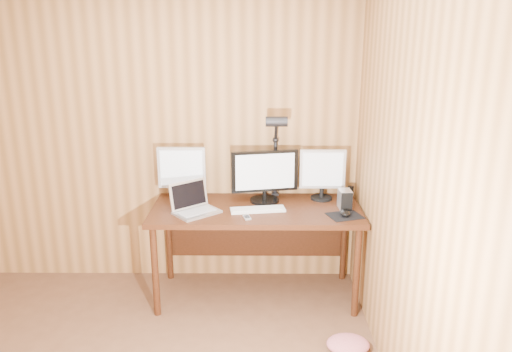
{
  "coord_description": "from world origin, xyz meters",
  "views": [
    {
      "loc": [
        0.96,
        -1.97,
        2.07
      ],
      "look_at": [
        0.93,
        1.58,
        1.02
      ],
      "focal_mm": 35.0,
      "sensor_mm": 36.0,
      "label": 1
    }
  ],
  "objects_px": {
    "desk": "(256,219)",
    "speaker": "(350,193)",
    "monitor_left": "(182,172)",
    "laptop": "(193,205)",
    "keyboard": "(258,209)",
    "hard_drive": "(345,199)",
    "monitor_right": "(322,173)",
    "monitor_center": "(265,176)",
    "mouse": "(345,213)",
    "phone": "(247,217)",
    "desk_lamp": "(276,144)"
  },
  "relations": [
    {
      "from": "desk",
      "to": "speaker",
      "type": "distance_m",
      "value": 0.79
    },
    {
      "from": "monitor_left",
      "to": "laptop",
      "type": "height_order",
      "value": "monitor_left"
    },
    {
      "from": "keyboard",
      "to": "hard_drive",
      "type": "height_order",
      "value": "hard_drive"
    },
    {
      "from": "keyboard",
      "to": "desk",
      "type": "bearing_deg",
      "value": 87.09
    },
    {
      "from": "monitor_right",
      "to": "hard_drive",
      "type": "relative_size",
      "value": 2.82
    },
    {
      "from": "monitor_center",
      "to": "hard_drive",
      "type": "xyz_separation_m",
      "value": [
        0.61,
        -0.15,
        -0.14
      ]
    },
    {
      "from": "monitor_left",
      "to": "mouse",
      "type": "bearing_deg",
      "value": -16.07
    },
    {
      "from": "phone",
      "to": "desk_lamp",
      "type": "distance_m",
      "value": 0.66
    },
    {
      "from": "laptop",
      "to": "phone",
      "type": "distance_m",
      "value": 0.43
    },
    {
      "from": "phone",
      "to": "hard_drive",
      "type": "bearing_deg",
      "value": 1.59
    },
    {
      "from": "laptop",
      "to": "keyboard",
      "type": "height_order",
      "value": "laptop"
    },
    {
      "from": "monitor_right",
      "to": "monitor_left",
      "type": "bearing_deg",
      "value": -179.92
    },
    {
      "from": "phone",
      "to": "monitor_right",
      "type": "bearing_deg",
      "value": 21.28
    },
    {
      "from": "desk",
      "to": "phone",
      "type": "bearing_deg",
      "value": -102.61
    },
    {
      "from": "keyboard",
      "to": "speaker",
      "type": "distance_m",
      "value": 0.79
    },
    {
      "from": "mouse",
      "to": "desk_lamp",
      "type": "xyz_separation_m",
      "value": [
        -0.5,
        0.38,
        0.43
      ]
    },
    {
      "from": "desk",
      "to": "monitor_left",
      "type": "xyz_separation_m",
      "value": [
        -0.59,
        0.13,
        0.35
      ]
    },
    {
      "from": "laptop",
      "to": "speaker",
      "type": "height_order",
      "value": "laptop"
    },
    {
      "from": "monitor_center",
      "to": "desk_lamp",
      "type": "relative_size",
      "value": 0.72
    },
    {
      "from": "keyboard",
      "to": "desk_lamp",
      "type": "xyz_separation_m",
      "value": [
        0.14,
        0.28,
        0.44
      ]
    },
    {
      "from": "monitor_left",
      "to": "desk_lamp",
      "type": "bearing_deg",
      "value": 1.46
    },
    {
      "from": "monitor_right",
      "to": "mouse",
      "type": "relative_size",
      "value": 3.56
    },
    {
      "from": "mouse",
      "to": "phone",
      "type": "xyz_separation_m",
      "value": [
        -0.72,
        -0.05,
        -0.02
      ]
    },
    {
      "from": "speaker",
      "to": "phone",
      "type": "bearing_deg",
      "value": -152.6
    },
    {
      "from": "desk",
      "to": "keyboard",
      "type": "height_order",
      "value": "keyboard"
    },
    {
      "from": "mouse",
      "to": "desk_lamp",
      "type": "bearing_deg",
      "value": 112.46
    },
    {
      "from": "keyboard",
      "to": "desk_lamp",
      "type": "height_order",
      "value": "desk_lamp"
    },
    {
      "from": "laptop",
      "to": "mouse",
      "type": "height_order",
      "value": "laptop"
    },
    {
      "from": "monitor_center",
      "to": "speaker",
      "type": "height_order",
      "value": "monitor_center"
    },
    {
      "from": "hard_drive",
      "to": "laptop",
      "type": "bearing_deg",
      "value": -179.38
    },
    {
      "from": "monitor_center",
      "to": "monitor_right",
      "type": "distance_m",
      "value": 0.46
    },
    {
      "from": "desk",
      "to": "monitor_left",
      "type": "distance_m",
      "value": 0.7
    },
    {
      "from": "monitor_center",
      "to": "monitor_right",
      "type": "bearing_deg",
      "value": -3.99
    },
    {
      "from": "desk",
      "to": "desk_lamp",
      "type": "relative_size",
      "value": 2.2
    },
    {
      "from": "desk",
      "to": "desk_lamp",
      "type": "height_order",
      "value": "desk_lamp"
    },
    {
      "from": "speaker",
      "to": "monitor_left",
      "type": "bearing_deg",
      "value": -179.7
    },
    {
      "from": "monitor_right",
      "to": "desk_lamp",
      "type": "xyz_separation_m",
      "value": [
        -0.37,
        0.01,
        0.23
      ]
    },
    {
      "from": "phone",
      "to": "speaker",
      "type": "bearing_deg",
      "value": 12.92
    },
    {
      "from": "monitor_center",
      "to": "monitor_left",
      "type": "height_order",
      "value": "monitor_left"
    },
    {
      "from": "monitor_right",
      "to": "mouse",
      "type": "distance_m",
      "value": 0.44
    },
    {
      "from": "monitor_left",
      "to": "hard_drive",
      "type": "bearing_deg",
      "value": -8.66
    },
    {
      "from": "monitor_right",
      "to": "mouse",
      "type": "height_order",
      "value": "monitor_right"
    },
    {
      "from": "laptop",
      "to": "keyboard",
      "type": "distance_m",
      "value": 0.48
    },
    {
      "from": "monitor_center",
      "to": "monitor_right",
      "type": "height_order",
      "value": "monitor_center"
    },
    {
      "from": "desk",
      "to": "hard_drive",
      "type": "relative_size",
      "value": 11.03
    },
    {
      "from": "monitor_center",
      "to": "speaker",
      "type": "bearing_deg",
      "value": -6.34
    },
    {
      "from": "desk",
      "to": "hard_drive",
      "type": "bearing_deg",
      "value": -6.33
    },
    {
      "from": "monitor_center",
      "to": "laptop",
      "type": "height_order",
      "value": "monitor_center"
    },
    {
      "from": "desk",
      "to": "mouse",
      "type": "relative_size",
      "value": 13.91
    },
    {
      "from": "phone",
      "to": "speaker",
      "type": "xyz_separation_m",
      "value": [
        0.82,
        0.43,
        0.05
      ]
    }
  ]
}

